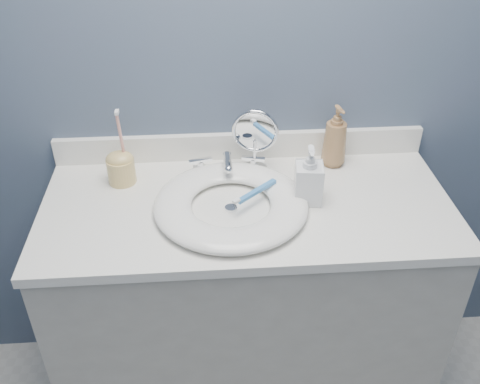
{
  "coord_description": "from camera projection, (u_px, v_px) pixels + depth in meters",
  "views": [
    {
      "loc": [
        -0.12,
        -0.31,
        1.81
      ],
      "look_at": [
        -0.02,
        0.94,
        0.94
      ],
      "focal_mm": 40.0,
      "sensor_mm": 36.0,
      "label": 1
    }
  ],
  "objects": [
    {
      "name": "back_wall",
      "position": [
        240.0,
        65.0,
        1.63
      ],
      "size": [
        2.2,
        0.02,
        2.4
      ],
      "primitive_type": "cube",
      "color": "#49596D",
      "rests_on": "ground"
    },
    {
      "name": "vanity_cabinet",
      "position": [
        246.0,
        309.0,
        1.85
      ],
      "size": [
        1.2,
        0.55,
        0.85
      ],
      "primitive_type": "cube",
      "color": "#B9B5A9",
      "rests_on": "ground"
    },
    {
      "name": "countertop",
      "position": [
        247.0,
        207.0,
        1.6
      ],
      "size": [
        1.22,
        0.57,
        0.03
      ],
      "primitive_type": "cube",
      "color": "white",
      "rests_on": "vanity_cabinet"
    },
    {
      "name": "backsplash",
      "position": [
        241.0,
        146.0,
        1.78
      ],
      "size": [
        1.22,
        0.02,
        0.09
      ],
      "primitive_type": "cube",
      "color": "white",
      "rests_on": "countertop"
    },
    {
      "name": "basin",
      "position": [
        231.0,
        204.0,
        1.55
      ],
      "size": [
        0.45,
        0.45,
        0.04
      ],
      "primitive_type": null,
      "color": "white",
      "rests_on": "countertop"
    },
    {
      "name": "drain",
      "position": [
        231.0,
        208.0,
        1.56
      ],
      "size": [
        0.04,
        0.04,
        0.01
      ],
      "primitive_type": "cylinder",
      "color": "silver",
      "rests_on": "countertop"
    },
    {
      "name": "faucet",
      "position": [
        227.0,
        166.0,
        1.71
      ],
      "size": [
        0.25,
        0.13,
        0.07
      ],
      "color": "silver",
      "rests_on": "countertop"
    },
    {
      "name": "makeup_mirror",
      "position": [
        255.0,
        138.0,
        1.67
      ],
      "size": [
        0.15,
        0.08,
        0.22
      ],
      "rotation": [
        0.0,
        0.0,
        -0.19
      ],
      "color": "silver",
      "rests_on": "countertop"
    },
    {
      "name": "soap_bottle_amber",
      "position": [
        335.0,
        136.0,
        1.71
      ],
      "size": [
        0.09,
        0.09,
        0.21
      ],
      "primitive_type": "imported",
      "rotation": [
        0.0,
        0.0,
        0.19
      ],
      "color": "#966D44",
      "rests_on": "countertop"
    },
    {
      "name": "soap_bottle_clear",
      "position": [
        309.0,
        175.0,
        1.55
      ],
      "size": [
        0.09,
        0.09,
        0.18
      ],
      "primitive_type": "imported",
      "rotation": [
        0.0,
        0.0,
        -0.12
      ],
      "color": "silver",
      "rests_on": "countertop"
    },
    {
      "name": "toothbrush_holder",
      "position": [
        121.0,
        166.0,
        1.65
      ],
      "size": [
        0.09,
        0.09,
        0.25
      ],
      "rotation": [
        0.0,
        0.0,
        -0.2
      ],
      "color": "#D9B96C",
      "rests_on": "countertop"
    },
    {
      "name": "toothbrush_lying",
      "position": [
        255.0,
        192.0,
        1.55
      ],
      "size": [
        0.14,
        0.13,
        0.02
      ],
      "rotation": [
        0.0,
        0.0,
        0.72
      ],
      "color": "#367DC2",
      "rests_on": "basin"
    }
  ]
}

